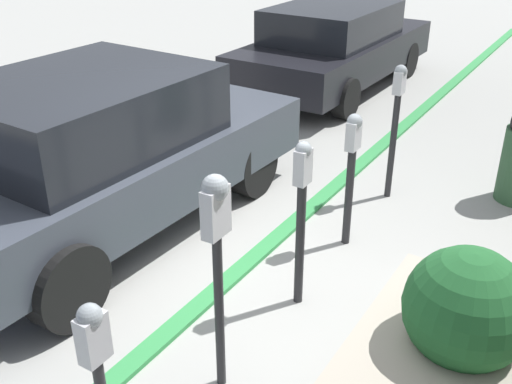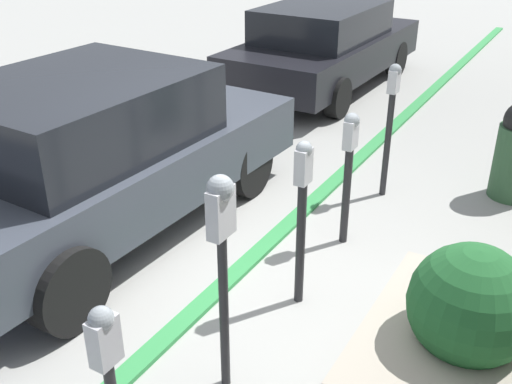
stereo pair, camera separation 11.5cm
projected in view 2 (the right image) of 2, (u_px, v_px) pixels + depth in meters
ground_plane at (240, 281)px, 5.14m from camera, size 40.00×40.00×0.00m
curb_strip at (232, 277)px, 5.17m from camera, size 24.50×0.16×0.04m
parking_meter_nearest at (110, 379)px, 2.83m from camera, size 0.14×0.12×1.35m
parking_meter_second at (222, 239)px, 3.57m from camera, size 0.19×0.17×1.56m
parking_meter_middle at (302, 205)px, 4.52m from camera, size 0.14×0.12×1.40m
parking_meter_fourth at (349, 160)px, 5.36m from camera, size 0.16×0.14×1.29m
parking_meter_farthest at (391, 113)px, 6.21m from camera, size 0.15×0.13×1.46m
planter_box at (461, 353)px, 3.72m from camera, size 1.58×1.19×1.17m
parked_car_middle at (92, 152)px, 5.63m from camera, size 4.29×2.09×1.55m
parked_car_rear at (325, 45)px, 9.92m from camera, size 4.35×1.85×1.39m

